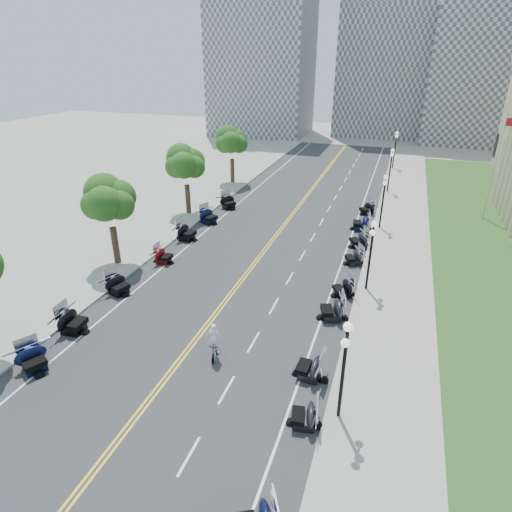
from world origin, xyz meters
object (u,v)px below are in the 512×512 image
(flagpole, at_px, (494,169))
(motorcycle_n_3, at_px, (305,414))
(bicycle, at_px, (215,349))
(cyclist_rider, at_px, (214,328))

(flagpole, xyz_separation_m, motorcycle_n_3, (-10.75, -30.90, -4.38))
(bicycle, bearing_deg, motorcycle_n_3, -41.61)
(motorcycle_n_3, xyz_separation_m, bicycle, (-5.58, 2.99, -0.11))
(flagpole, bearing_deg, bicycle, -120.32)
(cyclist_rider, bearing_deg, flagpole, -120.32)
(bicycle, height_order, cyclist_rider, cyclist_rider)
(flagpole, relative_size, motorcycle_n_3, 5.62)
(bicycle, bearing_deg, flagpole, 46.28)
(cyclist_rider, bearing_deg, motorcycle_n_3, 151.79)
(cyclist_rider, bearing_deg, bicycle, -0.00)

